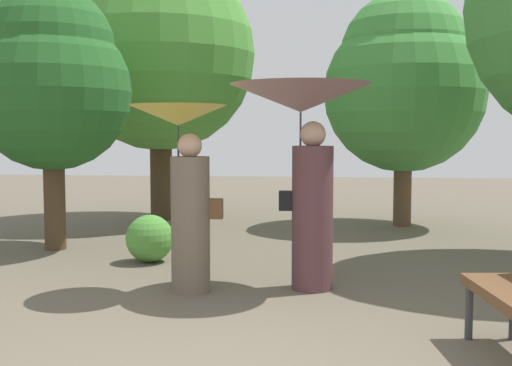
% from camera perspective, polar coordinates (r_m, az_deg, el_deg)
% --- Properties ---
extents(person_left, '(0.97, 0.97, 1.86)m').
position_cam_1_polar(person_left, '(6.28, -6.45, 1.05)').
color(person_left, '#6B5B4C').
rests_on(person_left, ground).
extents(person_right, '(1.42, 1.42, 2.07)m').
position_cam_1_polar(person_right, '(6.36, 4.40, 4.28)').
color(person_right, '#563338').
rests_on(person_right, ground).
extents(tree_near_left, '(3.47, 3.47, 5.21)m').
position_cam_1_polar(tree_near_left, '(11.86, -8.70, 12.60)').
color(tree_near_left, '#42301E').
rests_on(tree_near_left, ground).
extents(tree_near_right, '(2.73, 2.73, 3.99)m').
position_cam_1_polar(tree_near_right, '(11.15, 13.26, 9.01)').
color(tree_near_right, brown).
rests_on(tree_near_right, ground).
extents(tree_mid_left, '(2.13, 2.13, 3.57)m').
position_cam_1_polar(tree_mid_left, '(9.03, -17.98, 8.99)').
color(tree_mid_left, '#4C3823').
rests_on(tree_mid_left, ground).
extents(bush_path_right, '(0.59, 0.59, 0.59)m').
position_cam_1_polar(bush_path_right, '(7.90, -9.58, -4.97)').
color(bush_path_right, '#4C9338').
rests_on(bush_path_right, ground).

